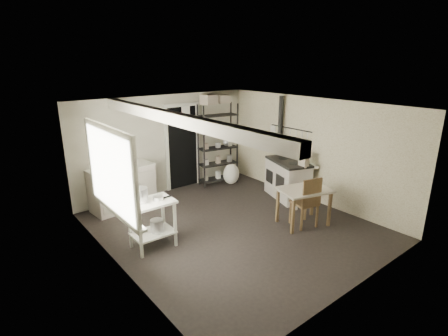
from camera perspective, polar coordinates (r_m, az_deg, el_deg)
floor at (r=6.80m, az=1.60°, el=-9.47°), size 5.00×5.00×0.00m
ceiling at (r=6.12m, az=1.78°, el=10.12°), size 5.00×5.00×0.00m
wall_back at (r=8.36m, az=-9.49°, el=3.84°), size 4.50×0.02×2.30m
wall_front at (r=4.87m, az=21.25°, el=-7.14°), size 4.50×0.02×2.30m
wall_left at (r=5.28m, az=-17.34°, el=-4.81°), size 0.02×5.00×2.30m
wall_right at (r=7.96m, az=14.15°, el=2.87°), size 0.02×5.00×2.30m
window at (r=5.35m, az=-18.18°, el=-0.60°), size 0.12×1.76×1.28m
doorway at (r=8.59m, az=-6.74°, el=3.30°), size 0.96×0.10×2.08m
ceiling_beam at (r=5.44m, az=-7.99°, el=7.99°), size 0.18×5.00×0.18m
wallpaper_panel at (r=7.95m, az=14.11°, el=2.86°), size 0.01×5.00×2.30m
utensil_rail at (r=8.19m, az=10.77°, el=6.37°), size 0.06×1.20×0.44m
prep_table at (r=6.07m, az=-11.58°, el=-9.15°), size 0.74×0.53×0.84m
stockpot at (r=5.86m, az=-13.53°, el=-4.47°), size 0.28×0.28×0.27m
saucepan at (r=5.91m, az=-10.71°, el=-5.02°), size 0.23×0.23×0.10m
bucket at (r=6.06m, az=-10.90°, el=-9.30°), size 0.28×0.28×0.23m
base_cabinets at (r=7.76m, az=-16.23°, el=-3.02°), size 1.45×0.74×0.92m
mixing_bowl at (r=7.60m, az=-15.42°, el=0.57°), size 0.35×0.35×0.07m
counter_cup at (r=7.40m, az=-19.22°, el=-0.14°), size 0.13×0.13×0.10m
shelf_rack at (r=8.75m, az=-1.00°, el=3.34°), size 1.02×0.54×2.04m
shelf_jar at (r=8.50m, az=-3.13°, el=5.78°), size 0.11×0.11×0.19m
storage_box_a at (r=8.46m, az=-2.47°, el=10.15°), size 0.37×0.33×0.23m
storage_box_b at (r=8.73m, az=-0.20°, el=10.26°), size 0.32×0.30×0.19m
stove at (r=8.13m, az=10.32°, el=-1.80°), size 0.94×1.26×0.88m
stovepipe at (r=8.28m, az=9.17°, el=6.85°), size 0.13×0.13×1.47m
side_ledge at (r=7.90m, az=12.77°, el=-2.60°), size 0.63×0.49×0.86m
oats_box at (r=7.65m, az=12.91°, el=1.28°), size 0.15×0.22×0.31m
work_table at (r=6.91m, az=12.83°, el=-6.01°), size 1.10×0.90×0.72m
table_cup at (r=6.81m, az=14.46°, el=-2.63°), size 0.13×0.13×0.09m
chair at (r=6.82m, az=13.00°, el=-5.40°), size 0.51×0.52×1.01m
flour_sack at (r=8.92m, az=1.19°, el=-1.13°), size 0.46×0.40×0.53m
floor_crock at (r=7.65m, az=11.54°, el=-6.07°), size 0.14×0.14×0.15m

